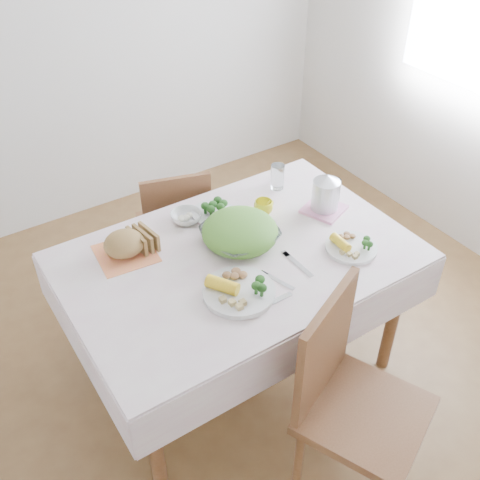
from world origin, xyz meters
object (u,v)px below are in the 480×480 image
chair_far (173,219)px  electric_kettle (326,189)px  dinner_plate_left (239,292)px  salad_bowl (240,236)px  dinner_plate_right (351,248)px  chair_near (365,416)px  dining_table (239,317)px  yellow_mug (264,207)px

chair_far → electric_kettle: size_ratio=4.63×
chair_far → electric_kettle: (0.47, -0.71, 0.42)m
chair_far → dinner_plate_left: bearing=95.0°
chair_far → salad_bowl: (-0.01, -0.70, 0.34)m
dinner_plate_right → chair_near: bearing=-124.1°
dining_table → dinner_plate_left: size_ratio=4.75×
yellow_mug → electric_kettle: 0.31m
salad_bowl → dinner_plate_right: bearing=-38.6°
salad_bowl → dinner_plate_right: salad_bowl is taller
salad_bowl → yellow_mug: salad_bowl is taller
chair_far → dinner_plate_right: 1.11m
chair_far → dinner_plate_right: (0.37, -1.00, 0.31)m
dinner_plate_left → yellow_mug: yellow_mug is taller
salad_bowl → dinner_plate_right: size_ratio=1.39×
dining_table → chair_near: 0.79m
chair_far → yellow_mug: size_ratio=9.26×
dinner_plate_right → dining_table: bearing=150.6°
yellow_mug → electric_kettle: bearing=-28.1°
chair_far → dining_table: bearing=102.0°
dining_table → salad_bowl: bearing=52.9°
yellow_mug → dinner_plate_left: bearing=-135.1°
dining_table → yellow_mug: yellow_mug is taller
chair_near → chair_far: bearing=66.5°
chair_near → electric_kettle: (0.46, 0.83, 0.42)m
chair_near → electric_kettle: 1.04m
dinner_plate_right → yellow_mug: 0.47m
dinner_plate_left → dinner_plate_right: dinner_plate_left is taller
salad_bowl → yellow_mug: (0.22, 0.13, -0.00)m
chair_near → dinner_plate_left: bearing=86.0°
dining_table → dinner_plate_left: bearing=-123.0°
chair_near → electric_kettle: size_ratio=5.36×
chair_near → dinner_plate_left: 0.68m
salad_bowl → dinner_plate_right: (0.38, -0.31, -0.03)m
salad_bowl → dinner_plate_left: salad_bowl is taller
chair_far → yellow_mug: 0.69m
dining_table → dinner_plate_right: size_ratio=6.09×
electric_kettle → chair_far: bearing=143.4°
salad_bowl → yellow_mug: bearing=30.5°
dinner_plate_right → yellow_mug: bearing=110.8°
electric_kettle → salad_bowl: bearing=-161.2°
salad_bowl → electric_kettle: 0.48m
dining_table → dinner_plate_left: (-0.14, -0.21, 0.40)m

